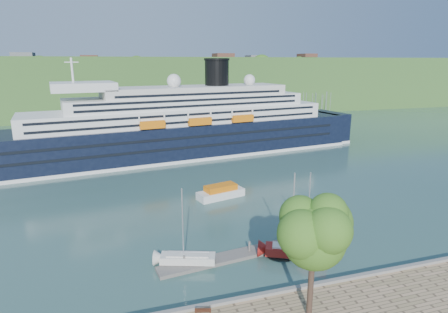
% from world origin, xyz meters
% --- Properties ---
extents(ground, '(400.00, 400.00, 0.00)m').
position_xyz_m(ground, '(0.00, 0.00, 0.00)').
color(ground, '#2C4E49').
rests_on(ground, ground).
extents(far_hillside, '(400.00, 50.00, 24.00)m').
position_xyz_m(far_hillside, '(0.00, 145.00, 12.00)').
color(far_hillside, '#3A6227').
rests_on(far_hillside, ground).
extents(quay_coping, '(220.00, 0.50, 0.30)m').
position_xyz_m(quay_coping, '(0.00, -0.20, 1.15)').
color(quay_coping, slate).
rests_on(quay_coping, promenade).
extents(cruise_ship, '(103.62, 28.97, 23.03)m').
position_xyz_m(cruise_ship, '(0.76, 58.78, 11.51)').
color(cruise_ship, black).
rests_on(cruise_ship, ground).
extents(park_bench, '(1.55, 0.96, 0.93)m').
position_xyz_m(park_bench, '(-7.59, -1.20, 1.46)').
color(park_bench, '#432013').
rests_on(park_bench, promenade).
extents(promenade_tree, '(7.14, 7.14, 11.82)m').
position_xyz_m(promenade_tree, '(1.14, -3.79, 6.91)').
color(promenade_tree, '#36661A').
rests_on(promenade_tree, promenade).
extents(floating_pontoon, '(18.29, 4.46, 0.40)m').
position_xyz_m(floating_pontoon, '(-1.36, 8.95, 0.20)').
color(floating_pontoon, slate).
rests_on(floating_pontoon, ground).
extents(sailboat_white_near, '(6.96, 3.94, 8.68)m').
position_xyz_m(sailboat_white_near, '(-6.84, 8.77, 4.34)').
color(sailboat_white_near, silver).
rests_on(sailboat_white_near, ground).
extents(sailboat_red, '(7.81, 5.32, 9.90)m').
position_xyz_m(sailboat_red, '(5.30, 6.50, 4.95)').
color(sailboat_red, maroon).
rests_on(sailboat_red, ground).
extents(sailboat_white_far, '(6.65, 2.44, 8.40)m').
position_xyz_m(sailboat_white_far, '(9.79, 11.06, 4.20)').
color(sailboat_white_far, silver).
rests_on(sailboat_white_far, ground).
extents(tender_launch, '(8.53, 4.67, 2.24)m').
position_xyz_m(tender_launch, '(2.85, 28.38, 1.12)').
color(tender_launch, orange).
rests_on(tender_launch, ground).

